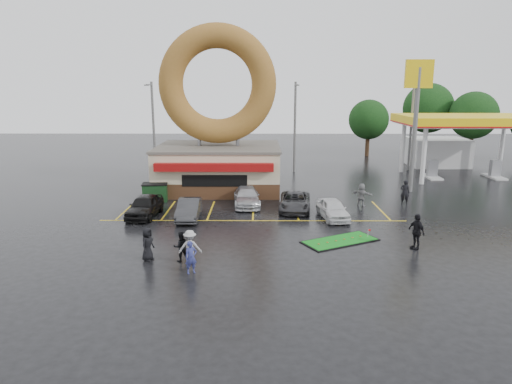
{
  "coord_description": "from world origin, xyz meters",
  "views": [
    {
      "loc": [
        0.39,
        -25.1,
        8.51
      ],
      "look_at": [
        0.21,
        2.18,
        2.2
      ],
      "focal_mm": 32.0,
      "sensor_mm": 36.0,
      "label": 1
    }
  ],
  "objects_px": {
    "car_silver": "(247,197)",
    "shell_sign": "(417,101)",
    "donut_shop": "(218,136)",
    "car_white": "(333,209)",
    "putting_green": "(340,241)",
    "streetlight_left": "(153,126)",
    "gas_station": "(454,136)",
    "car_dgrey": "(189,209)",
    "person_cameraman": "(416,231)",
    "person_blue": "(191,257)",
    "streetlight_right": "(412,124)",
    "car_grey": "(295,201)",
    "streetlight_mid": "(295,125)",
    "car_black": "(145,206)",
    "dumpster": "(155,193)"
  },
  "relations": [
    {
      "from": "streetlight_right",
      "to": "streetlight_left",
      "type": "bearing_deg",
      "value": -175.6
    },
    {
      "from": "streetlight_right",
      "to": "dumpster",
      "type": "relative_size",
      "value": 5.0
    },
    {
      "from": "shell_sign",
      "to": "car_dgrey",
      "type": "relative_size",
      "value": 2.65
    },
    {
      "from": "gas_station",
      "to": "streetlight_left",
      "type": "height_order",
      "value": "streetlight_left"
    },
    {
      "from": "car_black",
      "to": "car_dgrey",
      "type": "xyz_separation_m",
      "value": [
        3.05,
        -0.57,
        -0.07
      ]
    },
    {
      "from": "streetlight_right",
      "to": "car_dgrey",
      "type": "distance_m",
      "value": 27.45
    },
    {
      "from": "streetlight_left",
      "to": "person_blue",
      "type": "distance_m",
      "value": 26.42
    },
    {
      "from": "car_silver",
      "to": "shell_sign",
      "type": "bearing_deg",
      "value": 14.79
    },
    {
      "from": "donut_shop",
      "to": "streetlight_right",
      "type": "height_order",
      "value": "donut_shop"
    },
    {
      "from": "person_blue",
      "to": "car_silver",
      "type": "bearing_deg",
      "value": 54.39
    },
    {
      "from": "car_silver",
      "to": "car_grey",
      "type": "height_order",
      "value": "car_silver"
    },
    {
      "from": "person_blue",
      "to": "putting_green",
      "type": "height_order",
      "value": "person_blue"
    },
    {
      "from": "gas_station",
      "to": "car_dgrey",
      "type": "relative_size",
      "value": 3.41
    },
    {
      "from": "car_dgrey",
      "to": "dumpster",
      "type": "xyz_separation_m",
      "value": [
        -3.29,
        4.81,
        -0.01
      ]
    },
    {
      "from": "car_grey",
      "to": "car_black",
      "type": "bearing_deg",
      "value": -164.87
    },
    {
      "from": "donut_shop",
      "to": "car_silver",
      "type": "distance_m",
      "value": 7.23
    },
    {
      "from": "gas_station",
      "to": "putting_green",
      "type": "relative_size",
      "value": 2.92
    },
    {
      "from": "car_white",
      "to": "dumpster",
      "type": "relative_size",
      "value": 2.13
    },
    {
      "from": "car_dgrey",
      "to": "putting_green",
      "type": "height_order",
      "value": "car_dgrey"
    },
    {
      "from": "car_grey",
      "to": "car_white",
      "type": "relative_size",
      "value": 1.19
    },
    {
      "from": "streetlight_right",
      "to": "streetlight_mid",
      "type": "bearing_deg",
      "value": -175.24
    },
    {
      "from": "car_dgrey",
      "to": "car_silver",
      "type": "bearing_deg",
      "value": 42.2
    },
    {
      "from": "shell_sign",
      "to": "car_white",
      "type": "bearing_deg",
      "value": -133.73
    },
    {
      "from": "streetlight_left",
      "to": "car_grey",
      "type": "xyz_separation_m",
      "value": [
        12.92,
        -13.91,
        -4.15
      ]
    },
    {
      "from": "gas_station",
      "to": "car_black",
      "type": "bearing_deg",
      "value": -148.7
    },
    {
      "from": "car_grey",
      "to": "dumpster",
      "type": "height_order",
      "value": "dumpster"
    },
    {
      "from": "shell_sign",
      "to": "car_black",
      "type": "relative_size",
      "value": 2.47
    },
    {
      "from": "streetlight_right",
      "to": "person_blue",
      "type": "xyz_separation_m",
      "value": [
        -18.76,
        -27.09,
        -4.0
      ]
    },
    {
      "from": "car_black",
      "to": "person_blue",
      "type": "relative_size",
      "value": 2.75
    },
    {
      "from": "shell_sign",
      "to": "car_white",
      "type": "distance_m",
      "value": 13.05
    },
    {
      "from": "car_silver",
      "to": "putting_green",
      "type": "height_order",
      "value": "car_silver"
    },
    {
      "from": "shell_sign",
      "to": "person_cameraman",
      "type": "bearing_deg",
      "value": -106.87
    },
    {
      "from": "car_dgrey",
      "to": "person_cameraman",
      "type": "height_order",
      "value": "person_cameraman"
    },
    {
      "from": "car_white",
      "to": "person_blue",
      "type": "relative_size",
      "value": 2.46
    },
    {
      "from": "shell_sign",
      "to": "car_grey",
      "type": "distance_m",
      "value": 13.52
    },
    {
      "from": "donut_shop",
      "to": "car_white",
      "type": "distance_m",
      "value": 12.84
    },
    {
      "from": "gas_station",
      "to": "streetlight_left",
      "type": "relative_size",
      "value": 1.52
    },
    {
      "from": "person_blue",
      "to": "donut_shop",
      "type": "bearing_deg",
      "value": 65.38
    },
    {
      "from": "gas_station",
      "to": "car_white",
      "type": "distance_m",
      "value": 22.72
    },
    {
      "from": "streetlight_mid",
      "to": "person_blue",
      "type": "xyz_separation_m",
      "value": [
        -6.76,
        -26.09,
        -4.0
      ]
    },
    {
      "from": "person_blue",
      "to": "dumpster",
      "type": "xyz_separation_m",
      "value": [
        -4.74,
        13.79,
        -0.13
      ]
    },
    {
      "from": "gas_station",
      "to": "putting_green",
      "type": "height_order",
      "value": "gas_station"
    },
    {
      "from": "person_cameraman",
      "to": "putting_green",
      "type": "bearing_deg",
      "value": -130.06
    },
    {
      "from": "gas_station",
      "to": "donut_shop",
      "type": "bearing_deg",
      "value": -160.89
    },
    {
      "from": "streetlight_mid",
      "to": "car_grey",
      "type": "bearing_deg",
      "value": -94.13
    },
    {
      "from": "streetlight_mid",
      "to": "putting_green",
      "type": "xyz_separation_m",
      "value": [
        0.98,
        -21.57,
        -4.75
      ]
    },
    {
      "from": "putting_green",
      "to": "streetlight_left",
      "type": "bearing_deg",
      "value": 126.07
    },
    {
      "from": "car_grey",
      "to": "car_silver",
      "type": "bearing_deg",
      "value": 164.47
    },
    {
      "from": "car_black",
      "to": "person_blue",
      "type": "height_order",
      "value": "person_blue"
    },
    {
      "from": "car_silver",
      "to": "car_dgrey",
      "type": "bearing_deg",
      "value": -140.36
    }
  ]
}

